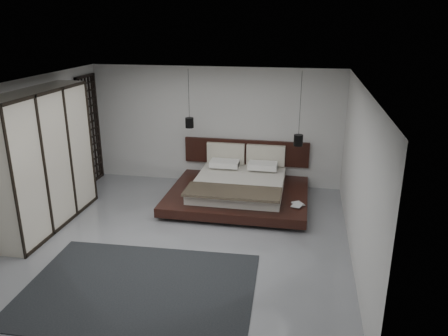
% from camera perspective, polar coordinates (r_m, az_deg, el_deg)
% --- Properties ---
extents(floor, '(6.00, 6.00, 0.00)m').
position_cam_1_polar(floor, '(8.20, -5.43, -8.98)').
color(floor, gray).
rests_on(floor, ground).
extents(ceiling, '(6.00, 6.00, 0.00)m').
position_cam_1_polar(ceiling, '(7.33, -6.12, 10.79)').
color(ceiling, white).
rests_on(ceiling, wall_back).
extents(wall_back, '(6.00, 0.00, 6.00)m').
position_cam_1_polar(wall_back, '(10.45, -1.16, 5.48)').
color(wall_back, silver).
rests_on(wall_back, floor).
extents(wall_front, '(6.00, 0.00, 6.00)m').
position_cam_1_polar(wall_front, '(5.08, -15.36, -10.26)').
color(wall_front, silver).
rests_on(wall_front, floor).
extents(wall_left, '(0.00, 6.00, 6.00)m').
position_cam_1_polar(wall_left, '(8.95, -24.54, 1.45)').
color(wall_left, silver).
rests_on(wall_left, floor).
extents(wall_right, '(0.00, 6.00, 6.00)m').
position_cam_1_polar(wall_right, '(7.41, 17.12, -1.03)').
color(wall_right, silver).
rests_on(wall_right, floor).
extents(lattice_screen, '(0.05, 0.90, 2.60)m').
position_cam_1_polar(lattice_screen, '(10.96, -17.10, 4.74)').
color(lattice_screen, black).
rests_on(lattice_screen, floor).
extents(bed, '(2.98, 2.47, 1.11)m').
position_cam_1_polar(bed, '(9.61, 1.97, -2.61)').
color(bed, black).
rests_on(bed, floor).
extents(book_lower, '(0.30, 0.32, 0.02)m').
position_cam_1_polar(book_lower, '(8.89, 9.12, -4.76)').
color(book_lower, '#99724C').
rests_on(book_lower, bed).
extents(book_upper, '(0.27, 0.31, 0.02)m').
position_cam_1_polar(book_upper, '(8.86, 8.98, -4.70)').
color(book_upper, '#99724C').
rests_on(book_upper, book_lower).
extents(pendant_left, '(0.19, 0.19, 1.31)m').
position_cam_1_polar(pendant_left, '(9.93, -4.53, 5.93)').
color(pendant_left, black).
rests_on(pendant_left, ceiling).
extents(pendant_right, '(0.20, 0.20, 1.61)m').
position_cam_1_polar(pendant_right, '(9.66, 9.68, 3.62)').
color(pendant_right, black).
rests_on(pendant_right, ceiling).
extents(wardrobe, '(0.63, 2.67, 2.62)m').
position_cam_1_polar(wardrobe, '(8.87, -22.57, 0.98)').
color(wardrobe, beige).
rests_on(wardrobe, floor).
extents(rug, '(3.49, 2.56, 0.01)m').
position_cam_1_polar(rug, '(6.87, -10.99, -15.19)').
color(rug, black).
rests_on(rug, floor).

